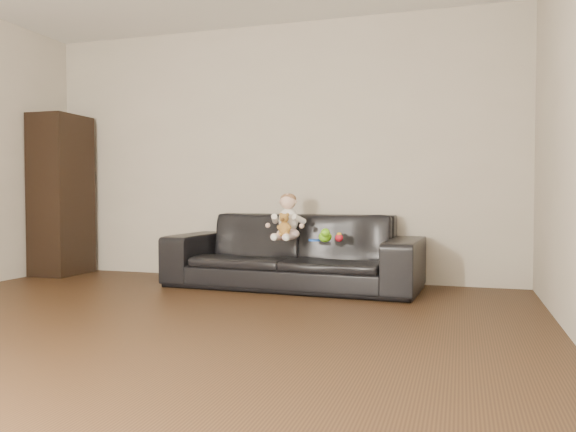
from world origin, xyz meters
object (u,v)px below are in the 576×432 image
(sofa, at_px, (293,251))
(toy_blue_disc, at_px, (315,240))
(toy_rattle, at_px, (339,238))
(toy_green, at_px, (325,237))
(baby, at_px, (288,220))
(teddy_bear, at_px, (284,225))
(cabinet, at_px, (61,195))

(sofa, relative_size, toy_blue_disc, 21.35)
(sofa, relative_size, toy_rattle, 33.14)
(sofa, xyz_separation_m, toy_green, (0.37, -0.24, 0.15))
(sofa, distance_m, baby, 0.32)
(teddy_bear, relative_size, toy_green, 1.46)
(baby, xyz_separation_m, toy_blue_disc, (0.26, -0.01, -0.18))
(toy_green, height_order, toy_rattle, toy_green)
(cabinet, xyz_separation_m, toy_rattle, (3.12, -0.26, -0.38))
(toy_rattle, relative_size, toy_blue_disc, 0.64)
(cabinet, distance_m, baby, 2.65)
(toy_green, height_order, toy_blue_disc, toy_green)
(sofa, height_order, cabinet, cabinet)
(cabinet, relative_size, toy_green, 12.53)
(baby, bearing_deg, toy_blue_disc, 2.91)
(baby, height_order, toy_rattle, baby)
(cabinet, xyz_separation_m, toy_blue_disc, (2.89, -0.24, -0.40))
(cabinet, distance_m, toy_blue_disc, 2.93)
(toy_green, distance_m, toy_rattle, 0.13)
(sofa, height_order, toy_green, sofa)
(cabinet, bearing_deg, toy_blue_disc, -5.40)
(toy_green, relative_size, toy_blue_disc, 1.26)
(teddy_bear, xyz_separation_m, toy_blue_disc, (0.25, 0.12, -0.14))
(teddy_bear, height_order, toy_rattle, teddy_bear)
(sofa, height_order, teddy_bear, teddy_bear)
(baby, relative_size, teddy_bear, 2.13)
(toy_blue_disc, bearing_deg, toy_rattle, -5.76)
(cabinet, distance_m, toy_rattle, 3.15)
(cabinet, relative_size, toy_blue_disc, 15.76)
(baby, bearing_deg, toy_green, -11.36)
(baby, height_order, toy_blue_disc, baby)
(cabinet, xyz_separation_m, toy_green, (3.01, -0.34, -0.36))
(cabinet, distance_m, toy_green, 3.05)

